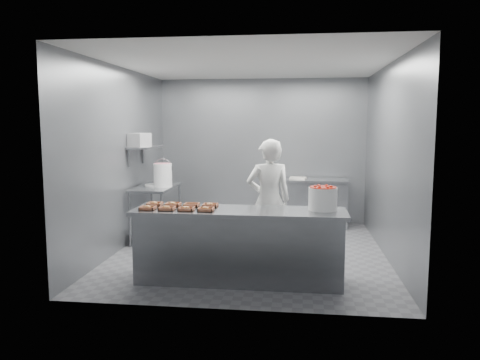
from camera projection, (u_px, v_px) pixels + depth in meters
name	position (u px, v px, depth m)	size (l,w,h in m)	color
floor	(250.00, 251.00, 7.13)	(4.50, 4.50, 0.00)	#4C4C51
ceiling	(251.00, 64.00, 6.79)	(4.50, 4.50, 0.00)	white
wall_back	(262.00, 151.00, 9.18)	(4.00, 0.04, 2.80)	slate
wall_left	(121.00, 159.00, 7.21)	(0.04, 4.50, 2.80)	slate
wall_right	(389.00, 161.00, 6.72)	(0.04, 4.50, 2.80)	slate
service_counter	(239.00, 245.00, 5.75)	(2.60, 0.70, 0.90)	slate
prep_table	(156.00, 204.00, 7.85)	(0.60, 1.20, 0.90)	slate
back_counter	(308.00, 202.00, 8.84)	(1.50, 0.60, 0.90)	slate
wall_shelf	(145.00, 147.00, 7.76)	(0.35, 0.90, 0.03)	slate
tray_0	(148.00, 208.00, 5.69)	(0.19, 0.18, 0.06)	tan
tray_1	(167.00, 208.00, 5.66)	(0.19, 0.18, 0.06)	tan
tray_2	(186.00, 209.00, 5.63)	(0.19, 0.18, 0.06)	tan
tray_3	(206.00, 209.00, 5.60)	(0.19, 0.18, 0.06)	tan
tray_4	(155.00, 204.00, 5.96)	(0.19, 0.18, 0.06)	tan
tray_5	(173.00, 204.00, 5.93)	(0.19, 0.18, 0.06)	tan
tray_6	(192.00, 205.00, 5.90)	(0.19, 0.18, 0.04)	tan
tray_7	(210.00, 205.00, 5.87)	(0.19, 0.18, 0.06)	tan
worker	(269.00, 200.00, 6.60)	(0.63, 0.41, 1.73)	white
strawberry_tub	(323.00, 198.00, 5.64)	(0.34, 0.34, 0.29)	white
glaze_bucket	(163.00, 175.00, 7.72)	(0.32, 0.30, 0.47)	white
bucket_lid	(154.00, 185.00, 7.83)	(0.32, 0.32, 0.02)	white
rag	(165.00, 184.00, 8.02)	(0.15, 0.13, 0.02)	#CCB28C
appliance	(139.00, 140.00, 7.48)	(0.26, 0.30, 0.22)	gray
paper_stack	(298.00, 178.00, 8.81)	(0.30, 0.22, 0.04)	silver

